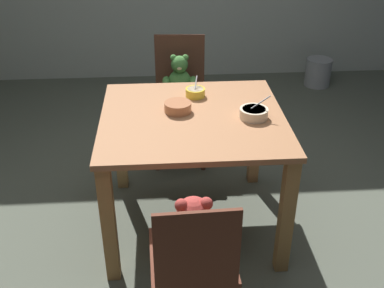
{
  "coord_description": "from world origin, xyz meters",
  "views": [
    {
      "loc": [
        -0.17,
        -2.36,
        1.94
      ],
      "look_at": [
        0.0,
        0.05,
        0.55
      ],
      "focal_mm": 43.8,
      "sensor_mm": 36.0,
      "label": 1
    }
  ],
  "objects_px": {
    "porridge_bowl_yellow_far_center": "(195,92)",
    "teddy_chair_near_front": "(193,247)",
    "teddy_chair_far_center": "(180,91)",
    "porridge_bowl_cream_near_right": "(254,113)",
    "dining_table": "(193,137)",
    "metal_pail": "(318,72)",
    "porridge_bowl_terracotta_center": "(178,107)"
  },
  "relations": [
    {
      "from": "porridge_bowl_yellow_far_center",
      "to": "teddy_chair_near_front",
      "type": "bearing_deg",
      "value": -94.76
    },
    {
      "from": "teddy_chair_far_center",
      "to": "porridge_bowl_cream_near_right",
      "type": "relative_size",
      "value": 5.46
    },
    {
      "from": "dining_table",
      "to": "teddy_chair_far_center",
      "type": "distance_m",
      "value": 0.85
    },
    {
      "from": "teddy_chair_near_front",
      "to": "teddy_chair_far_center",
      "type": "bearing_deg",
      "value": -2.87
    },
    {
      "from": "teddy_chair_near_front",
      "to": "porridge_bowl_yellow_far_center",
      "type": "bearing_deg",
      "value": -6.88
    },
    {
      "from": "dining_table",
      "to": "porridge_bowl_cream_near_right",
      "type": "xyz_separation_m",
      "value": [
        0.34,
        -0.05,
        0.17
      ]
    },
    {
      "from": "dining_table",
      "to": "metal_pail",
      "type": "height_order",
      "value": "dining_table"
    },
    {
      "from": "teddy_chair_far_center",
      "to": "porridge_bowl_yellow_far_center",
      "type": "xyz_separation_m",
      "value": [
        0.07,
        -0.58,
        0.24
      ]
    },
    {
      "from": "porridge_bowl_cream_near_right",
      "to": "porridge_bowl_terracotta_center",
      "type": "distance_m",
      "value": 0.43
    },
    {
      "from": "dining_table",
      "to": "teddy_chair_near_front",
      "type": "xyz_separation_m",
      "value": [
        -0.06,
        -0.85,
        -0.07
      ]
    },
    {
      "from": "teddy_chair_far_center",
      "to": "porridge_bowl_terracotta_center",
      "type": "xyz_separation_m",
      "value": [
        -0.05,
        -0.78,
        0.25
      ]
    },
    {
      "from": "porridge_bowl_yellow_far_center",
      "to": "metal_pail",
      "type": "height_order",
      "value": "porridge_bowl_yellow_far_center"
    },
    {
      "from": "porridge_bowl_yellow_far_center",
      "to": "metal_pail",
      "type": "bearing_deg",
      "value": 52.71
    },
    {
      "from": "teddy_chair_far_center",
      "to": "dining_table",
      "type": "bearing_deg",
      "value": 5.67
    },
    {
      "from": "porridge_bowl_yellow_far_center",
      "to": "porridge_bowl_cream_near_right",
      "type": "xyz_separation_m",
      "value": [
        0.3,
        -0.31,
        0.0
      ]
    },
    {
      "from": "porridge_bowl_cream_near_right",
      "to": "metal_pail",
      "type": "bearing_deg",
      "value": 62.75
    },
    {
      "from": "porridge_bowl_yellow_far_center",
      "to": "porridge_bowl_cream_near_right",
      "type": "height_order",
      "value": "porridge_bowl_cream_near_right"
    },
    {
      "from": "teddy_chair_near_front",
      "to": "metal_pail",
      "type": "height_order",
      "value": "teddy_chair_near_front"
    },
    {
      "from": "porridge_bowl_terracotta_center",
      "to": "porridge_bowl_yellow_far_center",
      "type": "bearing_deg",
      "value": 60.53
    },
    {
      "from": "teddy_chair_near_front",
      "to": "metal_pail",
      "type": "distance_m",
      "value": 3.39
    },
    {
      "from": "metal_pail",
      "to": "porridge_bowl_terracotta_center",
      "type": "bearing_deg",
      "value": -126.58
    },
    {
      "from": "teddy_chair_far_center",
      "to": "porridge_bowl_cream_near_right",
      "type": "height_order",
      "value": "teddy_chair_far_center"
    },
    {
      "from": "porridge_bowl_terracotta_center",
      "to": "porridge_bowl_cream_near_right",
      "type": "bearing_deg",
      "value": -14.56
    },
    {
      "from": "porridge_bowl_terracotta_center",
      "to": "metal_pail",
      "type": "distance_m",
      "value": 2.68
    },
    {
      "from": "porridge_bowl_terracotta_center",
      "to": "metal_pail",
      "type": "bearing_deg",
      "value": 53.42
    },
    {
      "from": "porridge_bowl_cream_near_right",
      "to": "porridge_bowl_yellow_far_center",
      "type": "bearing_deg",
      "value": 134.02
    },
    {
      "from": "dining_table",
      "to": "porridge_bowl_terracotta_center",
      "type": "height_order",
      "value": "porridge_bowl_terracotta_center"
    },
    {
      "from": "dining_table",
      "to": "porridge_bowl_yellow_far_center",
      "type": "height_order",
      "value": "porridge_bowl_yellow_far_center"
    },
    {
      "from": "dining_table",
      "to": "porridge_bowl_cream_near_right",
      "type": "height_order",
      "value": "porridge_bowl_cream_near_right"
    },
    {
      "from": "dining_table",
      "to": "porridge_bowl_cream_near_right",
      "type": "bearing_deg",
      "value": -8.03
    },
    {
      "from": "teddy_chair_far_center",
      "to": "porridge_bowl_cream_near_right",
      "type": "bearing_deg",
      "value": 26.06
    },
    {
      "from": "dining_table",
      "to": "porridge_bowl_yellow_far_center",
      "type": "bearing_deg",
      "value": 82.43
    }
  ]
}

